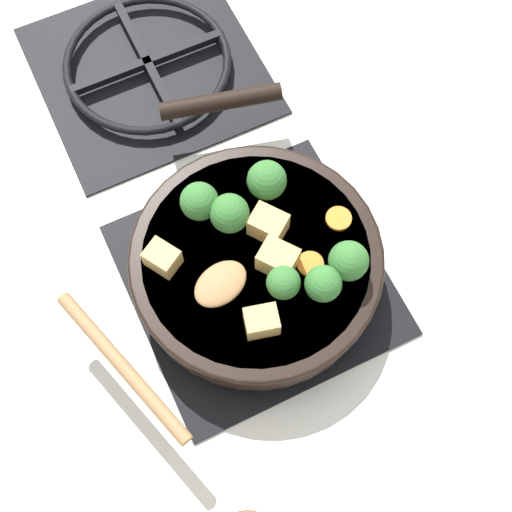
# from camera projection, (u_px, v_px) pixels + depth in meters

# --- Properties ---
(ground_plane) EXTENTS (2.40, 2.40, 0.00)m
(ground_plane) POSITION_uv_depth(u_px,v_px,m) (256.00, 280.00, 0.91)
(ground_plane) COLOR silver
(front_burner_grate) EXTENTS (0.31, 0.31, 0.03)m
(front_burner_grate) POSITION_uv_depth(u_px,v_px,m) (256.00, 276.00, 0.90)
(front_burner_grate) COLOR black
(front_burner_grate) RESTS_ON ground_plane
(rear_burner_grate) EXTENTS (0.31, 0.31, 0.03)m
(rear_burner_grate) POSITION_uv_depth(u_px,v_px,m) (148.00, 66.00, 1.03)
(rear_burner_grate) COLOR black
(rear_burner_grate) RESTS_ON ground_plane
(skillet_pan) EXTENTS (0.31, 0.41, 0.05)m
(skillet_pan) POSITION_uv_depth(u_px,v_px,m) (256.00, 262.00, 0.86)
(skillet_pan) COLOR black
(skillet_pan) RESTS_ON front_burner_grate
(wooden_spoon) EXTENTS (0.22, 0.21, 0.02)m
(wooden_spoon) POSITION_uv_depth(u_px,v_px,m) (168.00, 328.00, 0.80)
(wooden_spoon) COLOR #A87A4C
(wooden_spoon) RESTS_ON skillet_pan
(tofu_cube_center_large) EXTENTS (0.04, 0.04, 0.03)m
(tofu_cube_center_large) POSITION_uv_depth(u_px,v_px,m) (262.00, 321.00, 0.79)
(tofu_cube_center_large) COLOR tan
(tofu_cube_center_large) RESTS_ON skillet_pan
(tofu_cube_near_handle) EXTENTS (0.05, 0.05, 0.03)m
(tofu_cube_near_handle) POSITION_uv_depth(u_px,v_px,m) (278.00, 259.00, 0.82)
(tofu_cube_near_handle) COLOR tan
(tofu_cube_near_handle) RESTS_ON skillet_pan
(tofu_cube_east_chunk) EXTENTS (0.04, 0.05, 0.03)m
(tofu_cube_east_chunk) POSITION_uv_depth(u_px,v_px,m) (162.00, 258.00, 0.82)
(tofu_cube_east_chunk) COLOR tan
(tofu_cube_east_chunk) RESTS_ON skillet_pan
(tofu_cube_west_chunk) EXTENTS (0.05, 0.05, 0.03)m
(tofu_cube_west_chunk) POSITION_uv_depth(u_px,v_px,m) (268.00, 225.00, 0.84)
(tofu_cube_west_chunk) COLOR tan
(tofu_cube_west_chunk) RESTS_ON skillet_pan
(broccoli_floret_near_spoon) EXTENTS (0.04, 0.04, 0.05)m
(broccoli_floret_near_spoon) POSITION_uv_depth(u_px,v_px,m) (283.00, 283.00, 0.80)
(broccoli_floret_near_spoon) COLOR #709956
(broccoli_floret_near_spoon) RESTS_ON skillet_pan
(broccoli_floret_center_top) EXTENTS (0.05, 0.05, 0.05)m
(broccoli_floret_center_top) POSITION_uv_depth(u_px,v_px,m) (230.00, 214.00, 0.83)
(broccoli_floret_center_top) COLOR #709956
(broccoli_floret_center_top) RESTS_ON skillet_pan
(broccoli_floret_east_rim) EXTENTS (0.04, 0.04, 0.05)m
(broccoli_floret_east_rim) POSITION_uv_depth(u_px,v_px,m) (323.00, 284.00, 0.80)
(broccoli_floret_east_rim) COLOR #709956
(broccoli_floret_east_rim) RESTS_ON skillet_pan
(broccoli_floret_west_rim) EXTENTS (0.05, 0.05, 0.05)m
(broccoli_floret_west_rim) POSITION_uv_depth(u_px,v_px,m) (199.00, 202.00, 0.83)
(broccoli_floret_west_rim) COLOR #709956
(broccoli_floret_west_rim) RESTS_ON skillet_pan
(broccoli_floret_north_edge) EXTENTS (0.05, 0.05, 0.05)m
(broccoli_floret_north_edge) POSITION_uv_depth(u_px,v_px,m) (349.00, 261.00, 0.80)
(broccoli_floret_north_edge) COLOR #709956
(broccoli_floret_north_edge) RESTS_ON skillet_pan
(broccoli_floret_south_cluster) EXTENTS (0.05, 0.05, 0.05)m
(broccoli_floret_south_cluster) POSITION_uv_depth(u_px,v_px,m) (267.00, 180.00, 0.84)
(broccoli_floret_south_cluster) COLOR #709956
(broccoli_floret_south_cluster) RESTS_ON skillet_pan
(carrot_slice_orange_thin) EXTENTS (0.03, 0.03, 0.01)m
(carrot_slice_orange_thin) POSITION_uv_depth(u_px,v_px,m) (340.00, 221.00, 0.85)
(carrot_slice_orange_thin) COLOR orange
(carrot_slice_orange_thin) RESTS_ON skillet_pan
(carrot_slice_near_center) EXTENTS (0.03, 0.03, 0.01)m
(carrot_slice_near_center) POSITION_uv_depth(u_px,v_px,m) (310.00, 264.00, 0.83)
(carrot_slice_near_center) COLOR orange
(carrot_slice_near_center) RESTS_ON skillet_pan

